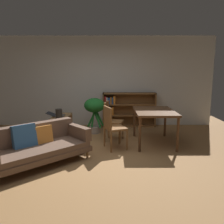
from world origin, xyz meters
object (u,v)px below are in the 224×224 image
Objects in this scene: potted_floor_plant at (95,109)px; dining_chair_far at (111,119)px; dining_chair_near at (113,125)px; bookshelf at (126,110)px; media_console at (61,127)px; desk_speaker at (59,114)px; open_laptop at (57,115)px; dining_table at (155,114)px; fabric_couch at (37,145)px.

dining_chair_far is (0.45, -0.65, -0.13)m from potted_floor_plant.
dining_chair_far is at bearing 92.76° from dining_chair_near.
dining_chair_near is at bearing -69.43° from potted_floor_plant.
dining_chair_far is at bearing -106.35° from bookshelf.
dining_chair_near is 0.98× the size of dining_chair_far.
potted_floor_plant is at bearing 19.13° from media_console.
potted_floor_plant is (0.84, 0.53, 0.03)m from desk_speaker.
desk_speaker is 2.18m from bookshelf.
media_console is at bearing 95.06° from desk_speaker.
open_laptop is 0.49× the size of dining_chair_near.
potted_floor_plant is at bearing 124.37° from dining_chair_far.
media_console is 2.48× the size of open_laptop.
potted_floor_plant is 0.77× the size of dining_table.
media_console is 0.90× the size of dining_table.
open_laptop is at bearing -151.23° from bookshelf.
bookshelf is (0.40, 2.07, -0.02)m from dining_chair_near.
dining_chair_near is at bearing -36.07° from open_laptop.
dining_chair_near is (1.34, -0.97, 0.28)m from media_console.
open_laptop is at bearing 91.54° from fabric_couch.
fabric_couch is at bearing -88.46° from open_laptop.
bookshelf reaches higher than desk_speaker.
dining_table is at bearing -31.44° from potted_floor_plant.
dining_chair_near reaches higher than fabric_couch.
bookshelf is (1.74, 1.10, 0.26)m from media_console.
media_console is 2.07m from bookshelf.
dining_chair_far is (-1.00, 0.23, -0.17)m from dining_table.
media_console is at bearing 165.73° from dining_table.
fabric_couch is at bearing -114.37° from potted_floor_plant.
open_laptop is 0.36m from desk_speaker.
bookshelf reaches higher than dining_chair_far.
desk_speaker is 0.19× the size of dining_table.
open_laptop is 1.01m from potted_floor_plant.
fabric_couch is 2.02× the size of dining_chair_near.
fabric_couch is 2.27m from potted_floor_plant.
desk_speaker is 0.25× the size of dining_chair_near.
dining_chair_far is (1.42, -0.44, -0.01)m from open_laptop.
open_laptop is 0.48× the size of dining_chair_far.
bookshelf is (0.87, 0.80, -0.16)m from potted_floor_plant.
media_console is at bearing -37.09° from open_laptop.
media_console is 1.39m from dining_chair_far.
open_laptop is 1.80m from dining_chair_near.
dining_table reaches higher than desk_speaker.
open_laptop is at bearing -167.70° from potted_floor_plant.
fabric_couch is 4.17× the size of open_laptop.
open_laptop is at bearing 162.76° from dining_chair_far.
dining_chair_far is at bearing -17.24° from open_laptop.
fabric_couch is at bearing -122.31° from bookshelf.
dining_table is (2.29, -0.35, 0.07)m from desk_speaker.
dining_chair_near is at bearing -29.20° from desk_speaker.
dining_table is 1.34× the size of dining_chair_near.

